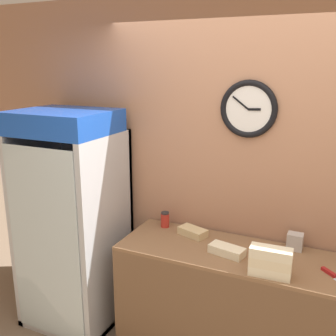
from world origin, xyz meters
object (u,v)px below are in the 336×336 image
Objects in this scene: beverage_cooler at (76,208)px; sandwich_flat_right at (193,232)px; sandwich_stack_top at (271,253)px; sandwich_stack_bottom at (270,271)px; napkin_dispenser at (295,241)px; sandwich_flat_left at (227,250)px; condiment_jar at (165,220)px; sandwich_stack_middle at (270,262)px; chefs_knife at (336,277)px.

sandwich_flat_right is at bearing 8.46° from beverage_cooler.
sandwich_flat_right is (-0.66, 0.36, -0.13)m from sandwich_stack_top.
sandwich_stack_bottom is (1.67, -0.21, -0.09)m from beverage_cooler.
sandwich_flat_left is at bearing -146.02° from napkin_dispenser.
sandwich_flat_left is 0.65m from condiment_jar.
beverage_cooler is 1.68m from sandwich_stack_middle.
chefs_knife is at bearing 20.04° from sandwich_stack_top.
beverage_cooler is 0.77m from condiment_jar.
napkin_dispenser reaches higher than sandwich_flat_left.
beverage_cooler is at bearing -164.07° from condiment_jar.
beverage_cooler is 6.90× the size of sandwich_flat_left.
chefs_knife is (0.38, 0.14, -0.15)m from sandwich_stack_top.
napkin_dispenser reaches higher than sandwich_stack_bottom.
sandwich_stack_bottom is at bearing 0.00° from sandwich_stack_middle.
napkin_dispenser is at bearing 1.66° from condiment_jar.
sandwich_stack_middle is 2.09× the size of condiment_jar.
sandwich_stack_middle is at bearing -159.96° from chefs_knife.
napkin_dispenser is (0.09, 0.45, -0.04)m from sandwich_stack_middle.
sandwich_stack_bottom is at bearing -28.24° from sandwich_flat_right.
beverage_cooler is at bearing -172.23° from napkin_dispenser.
beverage_cooler is 6.93× the size of chefs_knife.
condiment_jar is at bearing 155.85° from sandwich_stack_top.
beverage_cooler is 1.78m from napkin_dispenser.
sandwich_flat_right is 0.76m from napkin_dispenser.
napkin_dispenser reaches higher than sandwich_flat_right.
chefs_knife is 2.21× the size of napkin_dispenser.
chefs_knife is (0.71, -0.02, -0.02)m from sandwich_flat_left.
sandwich_flat_right is 2.06× the size of napkin_dispenser.
sandwich_stack_middle is at bearing -28.24° from sandwich_flat_right.
sandwich_flat_left is at bearing -1.86° from beverage_cooler.
sandwich_flat_right reaches higher than chefs_knife.
sandwich_stack_top is 1.00× the size of chefs_knife.
beverage_cooler is 1.34m from sandwich_flat_left.
sandwich_flat_left is (1.34, -0.04, -0.09)m from beverage_cooler.
beverage_cooler is 1.68m from sandwich_stack_bottom.
sandwich_flat_left is at bearing -30.06° from sandwich_flat_right.
beverage_cooler is 6.93× the size of sandwich_stack_top.
sandwich_stack_bottom is 1.00× the size of sandwich_stack_top.
sandwich_stack_top is at bearing 0.00° from sandwich_stack_bottom.
sandwich_flat_right is at bearing 168.37° from chefs_knife.
sandwich_flat_left is at bearing -22.93° from condiment_jar.
condiment_jar reaches higher than sandwich_flat_left.
sandwich_stack_top is at bearing -101.74° from napkin_dispenser.
chefs_knife is at bearing -1.79° from sandwich_flat_left.
sandwich_stack_top is at bearing -159.96° from chefs_knife.
condiment_jar reaches higher than chefs_knife.
condiment_jar is (-1.31, 0.28, 0.05)m from chefs_knife.
sandwich_stack_bottom is 0.06m from sandwich_stack_middle.
condiment_jar is 1.02m from napkin_dispenser.
sandwich_stack_bottom is at bearing -101.74° from napkin_dispenser.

